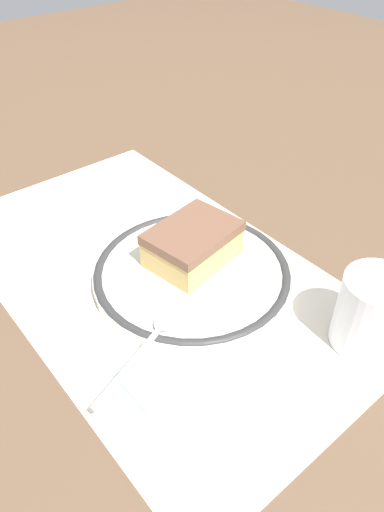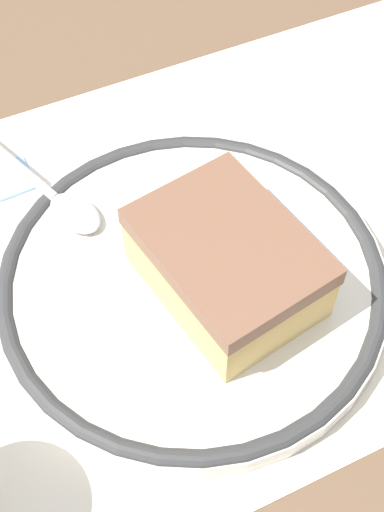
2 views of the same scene
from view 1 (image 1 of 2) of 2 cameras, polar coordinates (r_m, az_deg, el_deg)
name	(u,v)px [view 1 (image 1 of 2)]	position (r m, az deg, el deg)	size (l,w,h in m)	color
ground_plane	(151,272)	(0.55, -4.88, -1.90)	(2.40, 2.40, 0.00)	brown
placemat	(151,271)	(0.55, -4.89, -1.84)	(0.53, 0.31, 0.00)	beige
plate	(192,273)	(0.53, 0.00, -2.04)	(0.22, 0.22, 0.02)	silver
cake_slice	(193,244)	(0.53, 0.10, 1.46)	(0.09, 0.11, 0.04)	#DBB76B
spoon	(155,334)	(0.46, -4.48, -9.29)	(0.06, 0.13, 0.01)	silver
cup	(371,316)	(0.48, 20.59, -6.76)	(0.07, 0.07, 0.08)	white
napkin	(116,193)	(0.69, -9.02, 7.46)	(0.13, 0.11, 0.00)	white
sugar_packet	(142,382)	(0.44, -6.00, -14.79)	(0.05, 0.03, 0.01)	#8CB2E0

